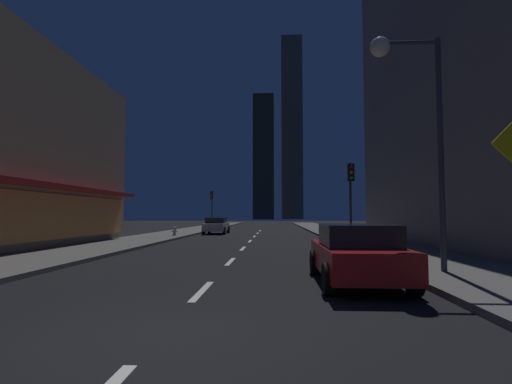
% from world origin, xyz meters
% --- Properties ---
extents(ground_plane, '(78.00, 136.00, 0.10)m').
position_xyz_m(ground_plane, '(0.00, 32.00, -0.05)').
color(ground_plane, black).
extents(sidewalk_right, '(4.00, 76.00, 0.15)m').
position_xyz_m(sidewalk_right, '(7.00, 32.00, 0.07)').
color(sidewalk_right, '#605E59').
rests_on(sidewalk_right, ground).
extents(sidewalk_left, '(4.00, 76.00, 0.15)m').
position_xyz_m(sidewalk_left, '(-7.00, 32.00, 0.07)').
color(sidewalk_left, '#605E59').
rests_on(sidewalk_left, ground).
extents(lane_marking_center, '(0.16, 38.60, 0.01)m').
position_xyz_m(lane_marking_center, '(0.00, 16.20, 0.01)').
color(lane_marking_center, silver).
rests_on(lane_marking_center, ground).
extents(building_apartment_right, '(11.00, 20.00, 21.17)m').
position_xyz_m(building_apartment_right, '(14.50, 16.00, 10.59)').
color(building_apartment_right, slate).
rests_on(building_apartment_right, ground).
extents(skyscraper_distant_tall, '(7.72, 7.03, 46.43)m').
position_xyz_m(skyscraper_distant_tall, '(-2.70, 133.95, 23.21)').
color(skyscraper_distant_tall, '#302D24').
rests_on(skyscraper_distant_tall, ground).
extents(skyscraper_distant_mid, '(8.48, 5.33, 74.94)m').
position_xyz_m(skyscraper_distant_mid, '(8.49, 146.59, 37.47)').
color(skyscraper_distant_mid, brown).
rests_on(skyscraper_distant_mid, ground).
extents(car_parked_near, '(1.98, 4.24, 1.45)m').
position_xyz_m(car_parked_near, '(3.60, 4.26, 0.74)').
color(car_parked_near, '#B21919').
rests_on(car_parked_near, ground).
extents(car_parked_far, '(1.98, 4.24, 1.45)m').
position_xyz_m(car_parked_far, '(-3.60, 27.95, 0.74)').
color(car_parked_far, silver).
rests_on(car_parked_far, ground).
extents(fire_hydrant_far_left, '(0.42, 0.30, 0.65)m').
position_xyz_m(fire_hydrant_far_left, '(-5.90, 22.64, 0.45)').
color(fire_hydrant_far_left, '#B2B2B2').
rests_on(fire_hydrant_far_left, sidewalk_left).
extents(traffic_light_near_right, '(0.32, 0.48, 4.20)m').
position_xyz_m(traffic_light_near_right, '(5.50, 14.35, 3.19)').
color(traffic_light_near_right, '#2D2D2D').
rests_on(traffic_light_near_right, sidewalk_right).
extents(traffic_light_far_left, '(0.32, 0.48, 4.20)m').
position_xyz_m(traffic_light_far_left, '(-5.50, 36.61, 3.19)').
color(traffic_light_far_left, '#2D2D2D').
rests_on(traffic_light_far_left, sidewalk_left).
extents(street_lamp_right, '(1.96, 0.56, 6.58)m').
position_xyz_m(street_lamp_right, '(5.38, 5.46, 5.07)').
color(street_lamp_right, '#38383D').
rests_on(street_lamp_right, sidewalk_right).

